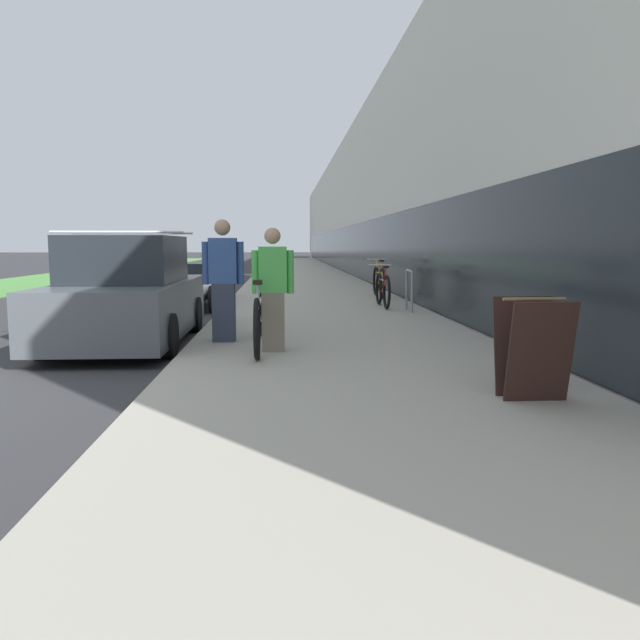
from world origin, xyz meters
name	(u,v)px	position (x,y,z in m)	size (l,w,h in m)	color
sidewalk_slab	(302,277)	(5.25, 21.00, 0.08)	(4.32, 70.00, 0.15)	#A39E8E
storefront_facade	(426,211)	(12.45, 29.00, 3.35)	(10.01, 70.00, 6.71)	silver
lawn_strip	(78,275)	(-5.54, 25.00, 0.01)	(4.10, 70.00, 0.03)	#518E42
tandem_bicycle	(260,317)	(4.09, 2.22, 0.54)	(0.52, 2.67, 0.93)	black
person_rider	(273,290)	(4.27, 1.88, 0.94)	(0.53, 0.21, 1.56)	#756B5B
person_bystander	(223,281)	(3.57, 2.72, 1.00)	(0.58, 0.23, 1.70)	#33384C
bike_rack_hoop	(409,286)	(6.96, 6.47, 0.66)	(0.05, 0.60, 0.84)	gray
cruiser_bike_nearest	(383,289)	(6.57, 7.38, 0.53)	(0.52, 1.76, 0.91)	black
cruiser_bike_middle	(379,281)	(6.87, 9.84, 0.56)	(0.52, 1.83, 0.98)	black
sandwich_board_sign	(532,348)	(6.59, -0.73, 0.60)	(0.56, 0.56, 0.90)	#331E19
parked_sedan_curbside	(127,296)	(2.05, 3.53, 0.73)	(1.87, 4.20, 1.70)	#4C5156
vintage_roadster_curbside	(188,289)	(2.14, 8.97, 0.45)	(1.72, 4.02, 1.03)	white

